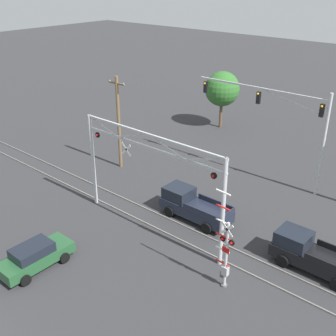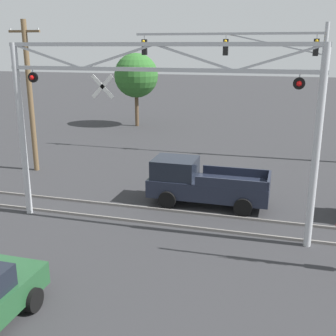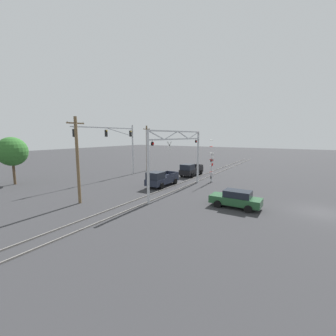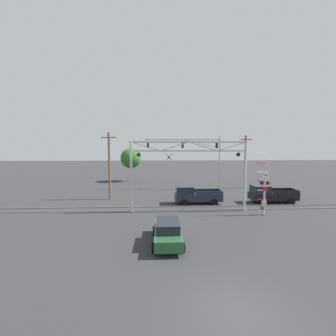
{
  "view_description": "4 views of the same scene",
  "coord_description": "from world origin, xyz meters",
  "views": [
    {
      "loc": [
        16.39,
        -3.61,
        15.86
      ],
      "look_at": [
        -0.37,
        15.99,
        3.68
      ],
      "focal_mm": 45.0,
      "sensor_mm": 36.0,
      "label": 1
    },
    {
      "loc": [
        4.51,
        -0.5,
        6.78
      ],
      "look_at": [
        0.08,
        15.22,
        2.0
      ],
      "focal_mm": 45.0,
      "sensor_mm": 36.0,
      "label": 2
    },
    {
      "loc": [
        -22.0,
        1.48,
        6.37
      ],
      "look_at": [
        0.91,
        15.61,
        2.46
      ],
      "focal_mm": 24.0,
      "sensor_mm": 36.0,
      "label": 3
    },
    {
      "loc": [
        -3.03,
        -7.77,
        6.31
      ],
      "look_at": [
        -1.99,
        14.55,
        4.24
      ],
      "focal_mm": 24.0,
      "sensor_mm": 36.0,
      "label": 4
    }
  ],
  "objects": [
    {
      "name": "rail_track_near",
      "position": [
        0.0,
        14.06,
        0.05
      ],
      "size": [
        80.0,
        0.08,
        0.1
      ],
      "primitive_type": "cube",
      "color": "gray",
      "rests_on": "ground_plane"
    },
    {
      "name": "rail_track_far",
      "position": [
        0.0,
        15.49,
        0.05
      ],
      "size": [
        80.0,
        0.08,
        0.1
      ],
      "primitive_type": "cube",
      "color": "gray",
      "rests_on": "ground_plane"
    },
    {
      "name": "crossing_gantry",
      "position": [
        -0.01,
        13.78,
        4.56
      ],
      "size": [
        11.39,
        0.29,
        6.88
      ],
      "color": "#B7BABF",
      "rests_on": "ground_plane"
    },
    {
      "name": "crossing_signal_mast",
      "position": [
        6.81,
        12.29,
        2.1
      ],
      "size": [
        1.3,
        0.35,
        5.81
      ],
      "color": "#B7BABF",
      "rests_on": "ground_plane"
    },
    {
      "name": "traffic_signal_span",
      "position": [
        3.53,
        25.78,
        5.59
      ],
      "size": [
        11.44,
        0.39,
        8.04
      ],
      "color": "#B7BABF",
      "rests_on": "ground_plane"
    },
    {
      "name": "pickup_truck_lead",
      "position": [
        1.14,
        16.79,
        0.96
      ],
      "size": [
        5.22,
        2.11,
        1.99
      ],
      "color": "#1E2333",
      "rests_on": "ground_plane"
    },
    {
      "name": "pickup_truck_following",
      "position": [
        9.8,
        16.87,
        0.96
      ],
      "size": [
        5.21,
        2.11,
        1.99
      ],
      "color": "black",
      "rests_on": "ground_plane"
    },
    {
      "name": "sedan_waiting",
      "position": [
        -2.41,
        6.48,
        0.8
      ],
      "size": [
        1.98,
        4.39,
        1.57
      ],
      "color": "#23512D",
      "rests_on": "ground_plane"
    },
    {
      "name": "utility_pole_left",
      "position": [
        -8.83,
        19.44,
        4.18
      ],
      "size": [
        1.8,
        0.28,
        8.07
      ],
      "color": "brown",
      "rests_on": "ground_plane"
    },
    {
      "name": "background_tree_beyond_span",
      "position": [
        -7.97,
        33.79,
        4.31
      ],
      "size": [
        3.72,
        3.72,
        6.18
      ],
      "color": "brown",
      "rests_on": "ground_plane"
    }
  ]
}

